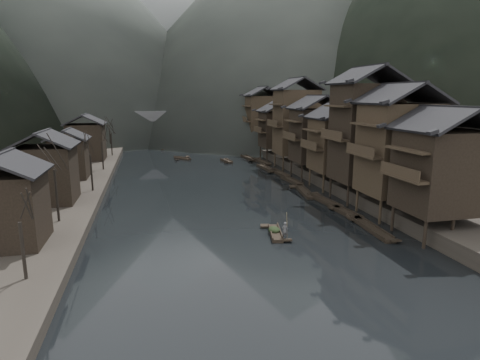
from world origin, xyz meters
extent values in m
plane|color=black|center=(0.00, 0.00, 0.00)|extent=(300.00, 300.00, 0.00)
cube|color=#2D2823|center=(35.00, 40.00, 0.90)|extent=(40.00, 200.00, 1.80)
cube|color=#2D2823|center=(-35.00, 40.00, 0.60)|extent=(40.00, 200.00, 1.20)
cylinder|color=black|center=(14.20, -10.40, 1.30)|extent=(0.30, 0.30, 2.90)
cylinder|color=black|center=(14.20, -5.60, 1.30)|extent=(0.30, 0.30, 2.90)
cylinder|color=black|center=(16.95, -10.40, 1.30)|extent=(0.30, 0.30, 2.90)
cylinder|color=black|center=(16.95, -5.60, 1.30)|extent=(0.30, 0.30, 2.90)
cube|color=black|center=(17.30, -8.00, 6.32)|extent=(7.00, 6.00, 7.44)
cube|color=#32291C|center=(13.30, -8.00, 5.95)|extent=(1.20, 5.70, 0.25)
cylinder|color=#32291C|center=(14.20, -3.40, 1.30)|extent=(0.30, 0.30, 2.90)
cylinder|color=#32291C|center=(14.20, 1.40, 1.30)|extent=(0.30, 0.30, 2.90)
cylinder|color=#32291C|center=(16.95, -3.40, 1.30)|extent=(0.30, 0.30, 2.90)
cylinder|color=#32291C|center=(16.95, 1.40, 1.30)|extent=(0.30, 0.30, 2.90)
cube|color=#32291C|center=(17.30, -1.00, 7.44)|extent=(7.00, 6.00, 9.67)
cube|color=#32291C|center=(13.30, -1.00, 6.95)|extent=(1.20, 5.70, 0.25)
cylinder|color=black|center=(14.20, 3.60, 1.30)|extent=(0.30, 0.30, 2.90)
cylinder|color=black|center=(14.20, 8.40, 1.30)|extent=(0.30, 0.30, 2.90)
cylinder|color=black|center=(16.95, 3.60, 1.30)|extent=(0.30, 0.30, 2.90)
cylinder|color=black|center=(16.95, 8.40, 1.30)|extent=(0.30, 0.30, 2.90)
cube|color=black|center=(17.30, 6.00, 8.53)|extent=(7.00, 6.00, 11.86)
cube|color=#32291C|center=(13.30, 6.00, 7.94)|extent=(1.20, 5.70, 0.25)
cylinder|color=#32291C|center=(14.20, 10.60, 1.30)|extent=(0.30, 0.30, 2.90)
cylinder|color=#32291C|center=(14.20, 15.40, 1.30)|extent=(0.30, 0.30, 2.90)
cylinder|color=#32291C|center=(16.95, 10.60, 1.30)|extent=(0.30, 0.30, 2.90)
cylinder|color=#32291C|center=(16.95, 15.40, 1.30)|extent=(0.30, 0.30, 2.90)
cube|color=#32291C|center=(17.30, 13.00, 6.28)|extent=(7.00, 6.00, 7.36)
cube|color=#32291C|center=(13.30, 13.00, 5.91)|extent=(1.20, 5.70, 0.25)
cylinder|color=black|center=(14.20, 18.60, 1.30)|extent=(0.30, 0.30, 2.90)
cylinder|color=black|center=(14.20, 23.40, 1.30)|extent=(0.30, 0.30, 2.90)
cylinder|color=black|center=(16.95, 18.60, 1.30)|extent=(0.30, 0.30, 2.90)
cylinder|color=black|center=(16.95, 23.40, 1.30)|extent=(0.30, 0.30, 2.90)
cube|color=black|center=(17.30, 21.00, 6.79)|extent=(7.00, 6.00, 8.39)
cube|color=#32291C|center=(13.30, 21.00, 6.37)|extent=(1.20, 5.70, 0.25)
cylinder|color=#32291C|center=(14.20, 27.60, 1.30)|extent=(0.30, 0.30, 2.90)
cylinder|color=#32291C|center=(14.20, 32.40, 1.30)|extent=(0.30, 0.30, 2.90)
cylinder|color=#32291C|center=(16.95, 27.60, 1.30)|extent=(0.30, 0.30, 2.90)
cylinder|color=#32291C|center=(16.95, 32.40, 1.30)|extent=(0.30, 0.30, 2.90)
cube|color=#32291C|center=(17.30, 30.00, 8.31)|extent=(7.00, 6.00, 11.43)
cube|color=#32291C|center=(13.30, 30.00, 7.74)|extent=(1.20, 5.70, 0.25)
cylinder|color=black|center=(14.20, 37.60, 1.30)|extent=(0.30, 0.30, 2.90)
cylinder|color=black|center=(14.20, 42.40, 1.30)|extent=(0.30, 0.30, 2.90)
cylinder|color=black|center=(16.95, 37.60, 1.30)|extent=(0.30, 0.30, 2.90)
cylinder|color=black|center=(16.95, 42.40, 1.30)|extent=(0.30, 0.30, 2.90)
cube|color=black|center=(17.30, 40.00, 6.21)|extent=(7.00, 6.00, 7.21)
cube|color=#32291C|center=(13.30, 40.00, 5.85)|extent=(1.20, 5.70, 0.25)
cylinder|color=#32291C|center=(14.20, 49.60, 1.30)|extent=(0.30, 0.30, 2.90)
cylinder|color=#32291C|center=(14.20, 54.40, 1.30)|extent=(0.30, 0.30, 2.90)
cylinder|color=#32291C|center=(16.95, 49.60, 1.30)|extent=(0.30, 0.30, 2.90)
cylinder|color=#32291C|center=(16.95, 54.40, 1.30)|extent=(0.30, 0.30, 2.90)
cube|color=#32291C|center=(17.30, 52.00, 7.76)|extent=(7.00, 6.00, 10.33)
cube|color=#32291C|center=(13.30, 52.00, 7.25)|extent=(1.20, 5.70, 0.25)
cube|color=black|center=(-20.50, -4.00, 4.20)|extent=(5.50, 5.50, 6.00)
cube|color=black|center=(-20.50, 10.00, 4.45)|extent=(6.00, 6.00, 6.50)
cube|color=black|center=(-20.50, 24.00, 4.10)|extent=(5.00, 5.00, 5.80)
cube|color=black|center=(-20.50, 42.00, 4.60)|extent=(6.50, 6.50, 6.80)
cylinder|color=black|center=(-17.00, -11.27, 3.21)|extent=(0.24, 0.24, 4.01)
cylinder|color=black|center=(-17.00, 1.87, 3.80)|extent=(0.24, 0.24, 5.20)
cylinder|color=black|center=(-17.00, 14.83, 3.56)|extent=(0.24, 0.24, 4.72)
cylinder|color=black|center=(-17.00, 30.45, 3.54)|extent=(0.24, 0.24, 4.68)
cylinder|color=black|center=(-17.00, 46.83, 3.43)|extent=(0.24, 0.24, 4.46)
cylinder|color=black|center=(-17.00, 59.43, 3.49)|extent=(0.24, 0.24, 4.58)
cube|color=black|center=(12.31, -4.90, 0.15)|extent=(1.52, 7.73, 0.30)
cube|color=black|center=(12.31, -4.90, 0.33)|extent=(1.56, 7.58, 0.10)
cube|color=black|center=(12.11, -1.21, 0.29)|extent=(0.98, 0.99, 0.37)
cube|color=black|center=(12.51, -8.58, 0.29)|extent=(0.98, 0.99, 0.37)
cube|color=black|center=(12.41, 0.66, 0.15)|extent=(1.66, 5.91, 0.30)
cube|color=black|center=(12.41, 0.66, 0.33)|extent=(1.70, 5.80, 0.10)
cube|color=black|center=(12.68, 3.45, 0.29)|extent=(1.00, 0.81, 0.32)
cube|color=black|center=(12.14, -2.12, 0.29)|extent=(1.00, 0.81, 0.32)
cube|color=black|center=(12.21, 5.83, 0.15)|extent=(1.82, 7.30, 0.30)
cube|color=black|center=(12.21, 5.83, 0.33)|extent=(1.86, 7.16, 0.10)
cube|color=black|center=(12.56, 9.28, 0.29)|extent=(1.02, 0.97, 0.36)
cube|color=black|center=(11.86, 2.39, 0.29)|extent=(1.02, 0.97, 0.36)
cube|color=black|center=(11.59, 10.88, 0.15)|extent=(2.06, 7.12, 0.30)
cube|color=black|center=(11.59, 10.88, 0.33)|extent=(2.09, 6.98, 0.10)
cube|color=black|center=(11.13, 14.22, 0.29)|extent=(1.04, 0.98, 0.35)
cube|color=black|center=(12.05, 7.53, 0.29)|extent=(1.04, 0.98, 0.35)
cube|color=black|center=(12.38, 18.06, 0.15)|extent=(1.70, 6.05, 0.30)
cube|color=black|center=(12.38, 18.06, 0.33)|extent=(1.75, 5.94, 0.10)
cube|color=black|center=(12.67, 20.92, 0.29)|extent=(1.01, 0.83, 0.33)
cube|color=black|center=(12.08, 15.21, 0.29)|extent=(1.01, 0.83, 0.33)
cube|color=black|center=(12.49, 24.30, 0.15)|extent=(1.65, 6.92, 0.30)
cube|color=black|center=(12.49, 24.30, 0.33)|extent=(1.70, 6.79, 0.10)
cube|color=black|center=(12.76, 27.58, 0.29)|extent=(1.00, 0.92, 0.35)
cube|color=black|center=(12.22, 21.03, 0.29)|extent=(1.00, 0.92, 0.35)
cube|color=black|center=(11.62, 29.28, 0.15)|extent=(1.73, 7.57, 0.30)
cube|color=black|center=(11.62, 29.28, 0.33)|extent=(1.77, 7.42, 0.10)
cube|color=black|center=(11.93, 32.87, 0.29)|extent=(1.01, 0.99, 0.36)
cube|color=black|center=(11.32, 25.70, 0.29)|extent=(1.01, 0.99, 0.36)
cube|color=black|center=(12.74, 36.61, 0.15)|extent=(2.07, 7.69, 0.30)
cube|color=black|center=(12.74, 36.61, 0.33)|extent=(2.10, 7.55, 0.10)
cube|color=black|center=(13.21, 40.24, 0.29)|extent=(1.05, 1.04, 0.37)
cube|color=black|center=(12.28, 32.99, 0.29)|extent=(1.05, 1.04, 0.37)
cube|color=black|center=(11.44, 41.74, 0.15)|extent=(1.93, 7.15, 0.30)
cube|color=black|center=(11.44, 41.74, 0.33)|extent=(1.97, 7.01, 0.10)
cube|color=black|center=(11.84, 45.11, 0.29)|extent=(1.03, 0.97, 0.35)
cube|color=black|center=(11.03, 38.37, 0.29)|extent=(1.03, 0.97, 0.35)
cube|color=black|center=(11.41, 48.56, 0.15)|extent=(1.24, 7.01, 0.30)
cube|color=black|center=(11.41, 48.56, 0.33)|extent=(1.29, 6.87, 0.10)
cube|color=black|center=(11.35, 51.91, 0.29)|extent=(0.95, 0.88, 0.35)
cube|color=black|center=(11.48, 45.20, 0.29)|extent=(0.95, 0.88, 0.35)
cube|color=black|center=(11.48, 54.16, 0.15)|extent=(1.73, 7.15, 0.30)
cube|color=black|center=(11.48, 54.16, 0.33)|extent=(1.77, 7.01, 0.10)
cube|color=black|center=(11.17, 57.54, 0.29)|extent=(1.01, 0.95, 0.35)
cube|color=black|center=(11.78, 50.77, 0.29)|extent=(1.01, 0.95, 0.35)
cube|color=black|center=(12.18, 60.71, 0.15)|extent=(1.42, 7.01, 0.30)
cube|color=black|center=(12.18, 60.71, 0.33)|extent=(1.47, 6.87, 0.10)
cube|color=black|center=(12.33, 64.05, 0.29)|extent=(0.97, 0.90, 0.35)
cube|color=black|center=(12.02, 57.37, 0.29)|extent=(0.97, 0.90, 0.35)
cube|color=black|center=(6.16, 39.05, 0.15)|extent=(1.78, 4.61, 0.30)
cube|color=black|center=(6.16, 39.05, 0.33)|extent=(1.81, 4.53, 0.10)
cube|color=black|center=(6.54, 41.18, 0.29)|extent=(0.94, 0.71, 0.29)
cube|color=black|center=(5.78, 36.92, 0.29)|extent=(0.94, 0.71, 0.29)
cube|color=black|center=(-2.22, 44.58, 0.15)|extent=(3.44, 4.30, 0.30)
cube|color=black|center=(-2.22, 44.58, 0.33)|extent=(3.42, 4.26, 0.10)
cube|color=black|center=(-0.97, 46.36, 0.29)|extent=(1.02, 0.96, 0.29)
cube|color=black|center=(-3.48, 42.79, 0.29)|extent=(1.02, 0.96, 0.29)
cube|color=black|center=(-4.87, 61.32, 0.15)|extent=(2.54, 5.76, 0.30)
cube|color=black|center=(-4.87, 61.32, 0.33)|extent=(2.55, 5.67, 0.10)
cube|color=black|center=(-4.11, 63.96, 0.29)|extent=(1.01, 0.91, 0.32)
cube|color=black|center=(-5.62, 58.69, 0.29)|extent=(1.01, 0.91, 0.32)
cube|color=#4C4C4F|center=(0.00, 72.00, 7.20)|extent=(40.00, 6.00, 1.60)
cube|color=#4C4C4F|center=(0.00, 69.30, 8.50)|extent=(40.00, 0.50, 1.00)
cube|color=#4C4C4F|center=(0.00, 74.70, 8.50)|extent=(40.00, 0.50, 1.00)
cube|color=#4C4C4F|center=(-14.00, 72.00, 3.20)|extent=(3.20, 6.00, 6.40)
cube|color=#4C4C4F|center=(-4.50, 72.00, 3.20)|extent=(3.20, 6.00, 6.40)
cube|color=#4C4C4F|center=(4.50, 72.00, 3.20)|extent=(3.20, 6.00, 6.40)
cube|color=#4C4C4F|center=(14.00, 72.00, 3.20)|extent=(3.20, 6.00, 6.40)
cone|color=#474F49|center=(55.00, 130.00, 48.14)|extent=(195.00, 195.00, 96.29)
cone|color=#474F49|center=(-50.00, 135.00, 47.18)|extent=(168.00, 168.00, 94.36)
cone|color=gray|center=(0.00, 210.00, 59.58)|extent=(320.00, 320.00, 119.16)
cube|color=black|center=(2.59, -4.17, 0.15)|extent=(1.90, 4.69, 0.30)
cube|color=black|center=(2.59, -4.17, 0.33)|extent=(1.93, 4.61, 0.10)
cube|color=black|center=(2.15, -2.01, 0.29)|extent=(0.94, 0.73, 0.29)
cube|color=black|center=(3.03, -6.32, 0.29)|extent=(0.94, 0.73, 0.29)
ellipsoid|color=black|center=(2.54, -3.94, 0.76)|extent=(1.10, 1.43, 0.66)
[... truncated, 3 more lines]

